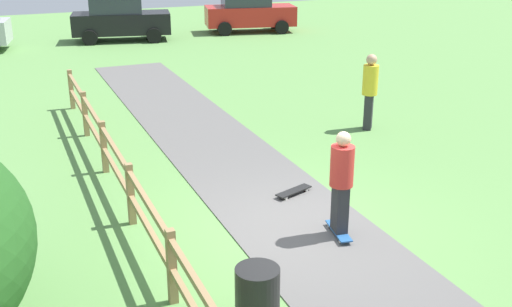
{
  "coord_description": "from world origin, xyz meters",
  "views": [
    {
      "loc": [
        -4.37,
        -8.37,
        4.83
      ],
      "look_at": [
        -0.35,
        1.17,
        1.0
      ],
      "focal_mm": 43.46,
      "sensor_mm": 36.0,
      "label": 1
    }
  ],
  "objects_px": {
    "skater_riding": "(341,179)",
    "parked_car_black": "(120,19)",
    "trash_bin": "(257,301)",
    "parked_car_red": "(249,12)",
    "bystander_yellow": "(370,88)",
    "skateboard_loose": "(294,191)"
  },
  "relations": [
    {
      "from": "skater_riding",
      "to": "parked_car_black",
      "type": "bearing_deg",
      "value": 88.85
    },
    {
      "from": "bystander_yellow",
      "to": "parked_car_black",
      "type": "xyz_separation_m",
      "value": [
        -3.16,
        15.09,
        -0.1
      ]
    },
    {
      "from": "skater_riding",
      "to": "parked_car_black",
      "type": "distance_m",
      "value": 19.81
    },
    {
      "from": "skateboard_loose",
      "to": "parked_car_red",
      "type": "relative_size",
      "value": 0.18
    },
    {
      "from": "bystander_yellow",
      "to": "parked_car_black",
      "type": "bearing_deg",
      "value": 101.83
    },
    {
      "from": "parked_car_black",
      "to": "parked_car_red",
      "type": "bearing_deg",
      "value": 0.0
    },
    {
      "from": "bystander_yellow",
      "to": "parked_car_red",
      "type": "height_order",
      "value": "parked_car_red"
    },
    {
      "from": "parked_car_red",
      "to": "parked_car_black",
      "type": "distance_m",
      "value": 6.12
    },
    {
      "from": "trash_bin",
      "to": "skater_riding",
      "type": "relative_size",
      "value": 0.5
    },
    {
      "from": "skater_riding",
      "to": "skateboard_loose",
      "type": "height_order",
      "value": "skater_riding"
    },
    {
      "from": "trash_bin",
      "to": "parked_car_red",
      "type": "relative_size",
      "value": 0.2
    },
    {
      "from": "skater_riding",
      "to": "parked_car_red",
      "type": "relative_size",
      "value": 0.4
    },
    {
      "from": "trash_bin",
      "to": "bystander_yellow",
      "type": "bearing_deg",
      "value": 48.52
    },
    {
      "from": "bystander_yellow",
      "to": "parked_car_black",
      "type": "relative_size",
      "value": 0.42
    },
    {
      "from": "trash_bin",
      "to": "parked_car_black",
      "type": "distance_m",
      "value": 21.81
    },
    {
      "from": "skater_riding",
      "to": "bystander_yellow",
      "type": "bearing_deg",
      "value": 52.99
    },
    {
      "from": "bystander_yellow",
      "to": "parked_car_red",
      "type": "xyz_separation_m",
      "value": [
        2.96,
        15.09,
        -0.1
      ]
    },
    {
      "from": "parked_car_red",
      "to": "parked_car_black",
      "type": "height_order",
      "value": "same"
    },
    {
      "from": "skateboard_loose",
      "to": "parked_car_red",
      "type": "bearing_deg",
      "value": 70.24
    },
    {
      "from": "trash_bin",
      "to": "parked_car_black",
      "type": "bearing_deg",
      "value": 83.06
    },
    {
      "from": "trash_bin",
      "to": "parked_car_black",
      "type": "height_order",
      "value": "parked_car_black"
    },
    {
      "from": "skateboard_loose",
      "to": "bystander_yellow",
      "type": "height_order",
      "value": "bystander_yellow"
    }
  ]
}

